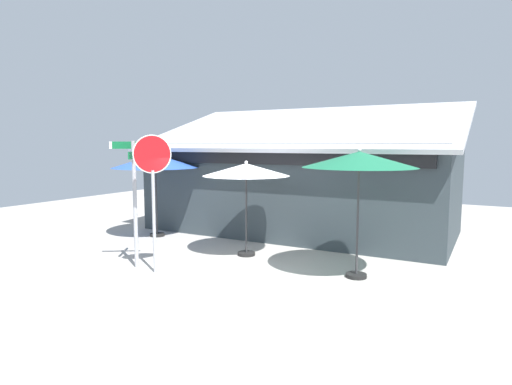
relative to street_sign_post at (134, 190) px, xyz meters
name	(u,v)px	position (x,y,z in m)	size (l,w,h in m)	color
ground_plane	(236,270)	(2.02, 1.02, -1.83)	(28.00, 28.00, 0.10)	#ADA8A0
cafe_building	(300,184)	(1.55, 5.75, -0.28)	(9.74, 5.04, 4.12)	#333D42
street_sign_post	(134,190)	(0.00, 0.00, 0.00)	(0.84, 0.79, 2.87)	#A8AAB2
stop_sign	(153,176)	(0.65, -0.10, 0.33)	(0.50, 0.67, 2.99)	#A8AAB2
patio_umbrella_royal_blue_left	(155,162)	(-1.88, 2.79, 0.49)	(2.58, 2.58, 2.55)	black
patio_umbrella_ivory_center	(246,171)	(1.65, 2.13, 0.36)	(2.16, 2.16, 2.39)	black
patio_umbrella_forest_green_right	(359,161)	(4.59, 1.68, 0.68)	(2.35, 2.35, 2.72)	black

